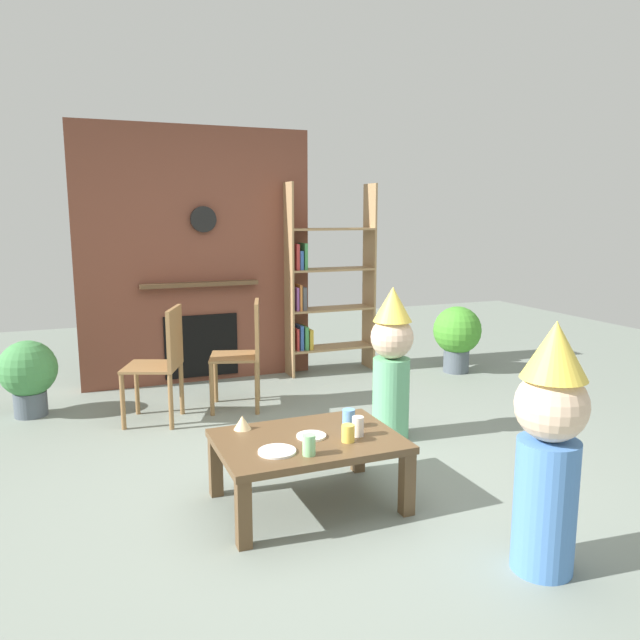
{
  "coord_description": "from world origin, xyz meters",
  "views": [
    {
      "loc": [
        -1.33,
        -3.27,
        1.6
      ],
      "look_at": [
        0.15,
        0.4,
        0.92
      ],
      "focal_mm": 34.51,
      "sensor_mm": 36.0,
      "label": 1
    }
  ],
  "objects": [
    {
      "name": "dining_chair_left",
      "position": [
        -0.73,
        1.44,
        0.51
      ],
      "size": [
        0.52,
        0.52,
        0.9
      ],
      "rotation": [
        0.0,
        0.0,
        2.76
      ],
      "color": "olive",
      "rests_on": "ground_plane"
    },
    {
      "name": "brick_fireplace_feature",
      "position": [
        -0.23,
        2.6,
        1.19
      ],
      "size": [
        2.2,
        0.28,
        2.4
      ],
      "color": "brown",
      "rests_on": "ground_plane"
    },
    {
      "name": "paper_cup_near_right",
      "position": [
        0.08,
        -0.34,
        0.44
      ],
      "size": [
        0.06,
        0.06,
        0.11
      ],
      "primitive_type": "cylinder",
      "color": "silver",
      "rests_on": "coffee_table"
    },
    {
      "name": "ground_plane",
      "position": [
        0.0,
        0.0,
        0.0
      ],
      "size": [
        12.0,
        12.0,
        0.0
      ],
      "primitive_type": "plane",
      "color": "gray"
    },
    {
      "name": "potted_plant_short",
      "position": [
        -1.71,
        1.99,
        0.35
      ],
      "size": [
        0.45,
        0.45,
        0.61
      ],
      "color": "#4C5660",
      "rests_on": "ground_plane"
    },
    {
      "name": "child_in_pink",
      "position": [
        0.73,
        0.48,
        0.58
      ],
      "size": [
        0.3,
        0.3,
        1.1
      ],
      "rotation": [
        0.0,
        0.0,
        -2.46
      ],
      "color": "#66B27F",
      "rests_on": "ground_plane"
    },
    {
      "name": "child_with_cone_hat",
      "position": [
        0.57,
        -1.26,
        0.61
      ],
      "size": [
        0.32,
        0.32,
        1.15
      ],
      "rotation": [
        0.0,
        0.0,
        2.22
      ],
      "color": "#4C7FC6",
      "rests_on": "ground_plane"
    },
    {
      "name": "paper_cup_near_left",
      "position": [
        0.09,
        -0.19,
        0.44
      ],
      "size": [
        0.07,
        0.07,
        0.11
      ],
      "primitive_type": "cylinder",
      "color": "#669EE0",
      "rests_on": "coffee_table"
    },
    {
      "name": "paper_cup_far_left",
      "position": [
        -0.01,
        -0.4,
        0.44
      ],
      "size": [
        0.07,
        0.07,
        0.09
      ],
      "primitive_type": "cylinder",
      "color": "#F2CC4C",
      "rests_on": "coffee_table"
    },
    {
      "name": "paper_cup_center",
      "position": [
        -0.27,
        -0.5,
        0.44
      ],
      "size": [
        0.07,
        0.07,
        0.11
      ],
      "primitive_type": "cylinder",
      "color": "#8CD18C",
      "rests_on": "coffee_table"
    },
    {
      "name": "dining_chair_middle",
      "position": [
        -0.05,
        1.54,
        0.51
      ],
      "size": [
        0.5,
        0.5,
        0.9
      ],
      "rotation": [
        0.0,
        0.0,
        2.84
      ],
      "color": "olive",
      "rests_on": "ground_plane"
    },
    {
      "name": "paper_plate_rear",
      "position": [
        -0.41,
        -0.4,
        0.4
      ],
      "size": [
        0.2,
        0.2,
        0.01
      ],
      "primitive_type": "cylinder",
      "color": "white",
      "rests_on": "coffee_table"
    },
    {
      "name": "table_fork",
      "position": [
        0.18,
        -0.05,
        0.39
      ],
      "size": [
        0.06,
        0.15,
        0.01
      ],
      "primitive_type": "cube",
      "rotation": [
        0.0,
        0.0,
        1.89
      ],
      "color": "silver",
      "rests_on": "coffee_table"
    },
    {
      "name": "coffee_table",
      "position": [
        -0.19,
        -0.27,
        0.33
      ],
      "size": [
        0.99,
        0.7,
        0.39
      ],
      "color": "brown",
      "rests_on": "ground_plane"
    },
    {
      "name": "birthday_cake_slice",
      "position": [
        -0.49,
        -0.0,
        0.43
      ],
      "size": [
        0.1,
        0.1,
        0.08
      ],
      "primitive_type": "cone",
      "color": "#EAC68C",
      "rests_on": "coffee_table"
    },
    {
      "name": "bookshelf",
      "position": [
        0.98,
        2.4,
        0.86
      ],
      "size": [
        0.9,
        0.28,
        1.9
      ],
      "color": "#9E7A51",
      "rests_on": "ground_plane"
    },
    {
      "name": "potted_plant_tall",
      "position": [
        2.26,
        1.89,
        0.4
      ],
      "size": [
        0.48,
        0.48,
        0.68
      ],
      "color": "#4C5660",
      "rests_on": "ground_plane"
    },
    {
      "name": "paper_plate_front",
      "position": [
        -0.17,
        -0.26,
        0.4
      ],
      "size": [
        0.16,
        0.16,
        0.01
      ],
      "primitive_type": "cylinder",
      "color": "white",
      "rests_on": "coffee_table"
    }
  ]
}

